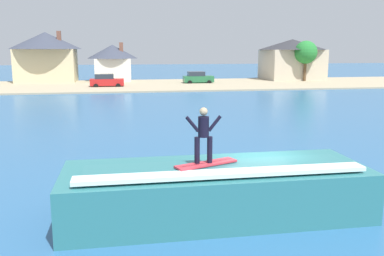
% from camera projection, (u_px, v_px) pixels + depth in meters
% --- Properties ---
extents(ground_plane, '(260.00, 260.00, 0.00)m').
position_uv_depth(ground_plane, '(259.00, 200.00, 14.44)').
color(ground_plane, '#2B5E8E').
extents(wave_crest, '(9.32, 3.30, 1.74)m').
position_uv_depth(wave_crest, '(216.00, 190.00, 12.93)').
color(wave_crest, '#2C7276').
rests_on(wave_crest, ground_plane).
extents(surfboard, '(2.01, 1.15, 0.06)m').
position_uv_depth(surfboard, '(206.00, 164.00, 12.43)').
color(surfboard, '#D8333F').
rests_on(surfboard, wave_crest).
extents(surfer, '(1.09, 0.32, 1.67)m').
position_uv_depth(surfer, '(204.00, 132.00, 12.23)').
color(surfer, black).
rests_on(surfer, surfboard).
extents(shoreline_bank, '(120.00, 19.16, 0.20)m').
position_uv_depth(shoreline_bank, '(153.00, 85.00, 59.26)').
color(shoreline_bank, tan).
rests_on(shoreline_bank, ground_plane).
extents(car_near_shore, '(4.43, 2.15, 1.86)m').
position_uv_depth(car_near_shore, '(106.00, 81.00, 55.76)').
color(car_near_shore, red).
rests_on(car_near_shore, ground_plane).
extents(car_far_shore, '(4.42, 2.20, 1.86)m').
position_uv_depth(car_far_shore, '(198.00, 78.00, 61.62)').
color(car_far_shore, '#23663D').
rests_on(car_far_shore, ground_plane).
extents(house_with_chimney, '(10.67, 10.67, 7.79)m').
position_uv_depth(house_with_chimney, '(46.00, 53.00, 63.16)').
color(house_with_chimney, beige).
rests_on(house_with_chimney, ground_plane).
extents(house_gabled_white, '(11.08, 11.08, 6.72)m').
position_uv_depth(house_gabled_white, '(292.00, 58.00, 68.69)').
color(house_gabled_white, beige).
rests_on(house_gabled_white, ground_plane).
extents(house_small_cottage, '(7.83, 7.83, 6.15)m').
position_uv_depth(house_small_cottage, '(113.00, 61.00, 65.53)').
color(house_small_cottage, silver).
rests_on(house_small_cottage, ground_plane).
extents(tree_tall_bare, '(3.53, 3.53, 6.41)m').
position_uv_depth(tree_tall_bare, '(306.00, 53.00, 64.42)').
color(tree_tall_bare, brown).
rests_on(tree_tall_bare, ground_plane).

